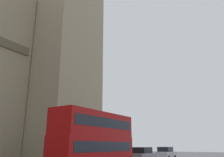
{
  "coord_description": "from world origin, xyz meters",
  "views": [
    {
      "loc": [
        -4.56,
        -10.69,
        2.03
      ],
      "look_at": [
        16.39,
        2.61,
        9.22
      ],
      "focal_mm": 37.24,
      "sensor_mm": 36.0,
      "label": 1
    }
  ],
  "objects": [
    {
      "name": "double_decker_bus",
      "position": [
        12.61,
        2.0,
        2.71
      ],
      "size": [
        9.41,
        2.54,
        4.9
      ],
      "color": "#B20F0F",
      "rests_on": "ground_plane"
    },
    {
      "name": "sedan_trailing",
      "position": [
        31.01,
        2.18,
        0.91
      ],
      "size": [
        4.4,
        1.86,
        1.85
      ],
      "color": "#B7B7BC",
      "rests_on": "ground_plane"
    },
    {
      "name": "sedan_lead",
      "position": [
        22.84,
        2.18,
        0.91
      ],
      "size": [
        4.4,
        1.86,
        1.85
      ],
      "color": "gray",
      "rests_on": "ground_plane"
    }
  ]
}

